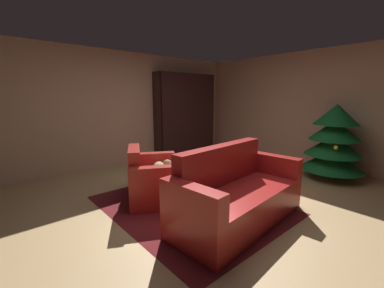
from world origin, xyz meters
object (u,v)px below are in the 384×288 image
Objects in this scene: bookshelf_unit at (189,115)px; decorated_tree at (334,142)px; couch_red at (237,196)px; coffee_table at (194,178)px; book_stack_on_table at (197,170)px; armchair_red at (153,180)px; bottle_on_table at (186,170)px.

decorated_tree is (3.37, 0.67, -0.35)m from bookshelf_unit.
bookshelf_unit is 3.46m from decorated_tree.
couch_red is 2.69m from decorated_tree.
book_stack_on_table is at bearing 17.44° from coffee_table.
couch_red reaches higher than armchair_red.
book_stack_on_table is at bearing -38.65° from bookshelf_unit.
bottle_on_table is at bearing -103.76° from decorated_tree.
decorated_tree is at bearing 76.24° from bottle_on_table.
armchair_red reaches higher than coffee_table.
couch_red is (3.23, -1.98, -0.74)m from bookshelf_unit.
decorated_tree is (0.79, 2.80, 0.28)m from coffee_table.
couch_red is at bearing 19.05° from armchair_red.
coffee_table is 0.26m from bottle_on_table.
couch_red is 0.65m from book_stack_on_table.
decorated_tree is at bearing 86.99° from couch_red.
bookshelf_unit is 10.48× the size of book_stack_on_table.
couch_red is at bearing 11.92° from book_stack_on_table.
bottle_on_table is at bearing -150.41° from couch_red.
bookshelf_unit is at bearing 140.54° from coffee_table.
armchair_red is 1.33m from couch_red.
armchair_red is at bearing -171.62° from bottle_on_table.
coffee_table is at bearing -39.46° from bookshelf_unit.
book_stack_on_table reaches higher than coffee_table.
decorated_tree is at bearing 11.29° from bookshelf_unit.
decorated_tree is at bearing 74.26° from coffee_table.
decorated_tree reaches higher than armchair_red.
couch_red is at bearing 29.59° from bottle_on_table.
decorated_tree is at bearing 65.62° from armchair_red.
decorated_tree reaches higher than book_stack_on_table.
couch_red reaches higher than book_stack_on_table.
book_stack_on_table is at bearing -104.80° from decorated_tree.
bookshelf_unit reaches higher than book_stack_on_table.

